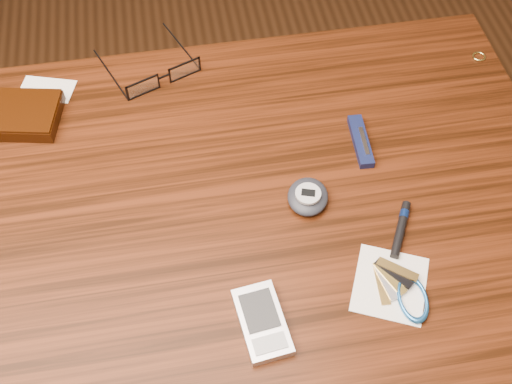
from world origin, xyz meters
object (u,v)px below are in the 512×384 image
eyeglasses (162,76)px  pedometer (308,196)px  wallet_and_card (23,114)px  pda_phone (262,322)px  desk (221,256)px  pocket_knife (361,141)px  notepad_keys (401,290)px

eyeglasses → pedometer: size_ratio=2.20×
wallet_and_card → pedometer: pedometer is taller
pda_phone → pedometer: 0.19m
desk → pocket_knife: 0.27m
eyeglasses → pocket_knife: eyeglasses is taller
pda_phone → notepad_keys: (0.18, 0.01, -0.00)m
pedometer → notepad_keys: size_ratio=0.62×
eyeglasses → pda_phone: size_ratio=1.68×
desk → notepad_keys: 0.28m
notepad_keys → pocket_knife: pocket_knife is taller
wallet_and_card → pda_phone: 0.49m
wallet_and_card → pocket_knife: wallet_and_card is taller
wallet_and_card → pedometer: size_ratio=1.92×
notepad_keys → pocket_knife: size_ratio=1.33×
eyeglasses → pda_phone: eyeglasses is taller
desk → eyeglasses: eyeglasses is taller
pda_phone → pedometer: size_ratio=1.32×
pedometer → pocket_knife: (0.10, 0.09, -0.01)m
eyeglasses → pocket_knife: (0.28, -0.18, -0.01)m
wallet_and_card → pocket_knife: bearing=-15.1°
notepad_keys → eyeglasses: bearing=122.2°
pedometer → notepad_keys: (0.09, -0.16, -0.01)m
pedometer → notepad_keys: 0.18m
eyeglasses → notepad_keys: eyeglasses is taller
pda_phone → notepad_keys: size_ratio=0.81×
desk → notepad_keys: bearing=-34.5°
desk → pda_phone: size_ratio=9.66×
pda_phone → notepad_keys: bearing=4.5°
desk → wallet_and_card: 0.37m
eyeglasses → pedometer: (0.18, -0.27, -0.00)m
eyeglasses → desk: bearing=-79.5°
wallet_and_card → pda_phone: wallet_and_card is taller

